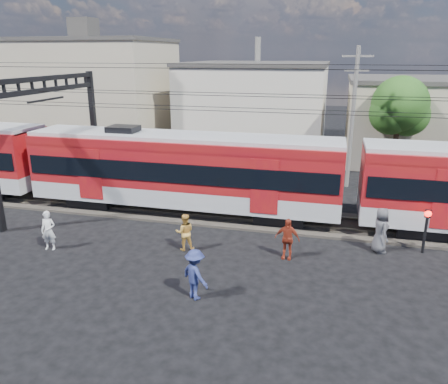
{
  "coord_description": "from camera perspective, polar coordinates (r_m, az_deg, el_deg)",
  "views": [
    {
      "loc": [
        4.95,
        -12.54,
        8.09
      ],
      "look_at": [
        0.52,
        5.0,
        2.3
      ],
      "focal_mm": 35.0,
      "sensor_mm": 36.0,
      "label": 1
    }
  ],
  "objects": [
    {
      "name": "catenary",
      "position": [
        24.81,
        -19.49,
        9.91
      ],
      "size": [
        70.0,
        9.3,
        7.52
      ],
      "color": "black",
      "rests_on": "ground"
    },
    {
      "name": "rail_near",
      "position": [
        21.88,
        0.13,
        -3.45
      ],
      "size": [
        70.0,
        0.12,
        0.12
      ],
      "primitive_type": "cube",
      "color": "#59544C",
      "rests_on": "track_bed"
    },
    {
      "name": "commuter_train",
      "position": [
        22.49,
        -4.9,
        3.03
      ],
      "size": [
        50.3,
        3.08,
        4.17
      ],
      "color": "black",
      "rests_on": "ground"
    },
    {
      "name": "pedestrian_b",
      "position": [
        18.7,
        -5.14,
        -5.24
      ],
      "size": [
        0.95,
        0.85,
        1.62
      ],
      "primitive_type": "imported",
      "rotation": [
        0.0,
        0.0,
        3.5
      ],
      "color": "gold",
      "rests_on": "ground"
    },
    {
      "name": "tree_near",
      "position": [
        31.12,
        22.28,
        10.13
      ],
      "size": [
        3.82,
        3.64,
        6.72
      ],
      "color": "#382619",
      "rests_on": "ground"
    },
    {
      "name": "pedestrian_a",
      "position": [
        20.11,
        -21.96,
        -4.69
      ],
      "size": [
        0.68,
        0.5,
        1.72
      ],
      "primitive_type": "imported",
      "rotation": [
        0.0,
        0.0,
        0.15
      ],
      "color": "silver",
      "rests_on": "ground"
    },
    {
      "name": "building_midwest",
      "position": [
        40.39,
        4.27,
        11.4
      ],
      "size": [
        12.24,
        12.24,
        7.3
      ],
      "color": "beige",
      "rests_on": "ground"
    },
    {
      "name": "pedestrian_d",
      "position": [
        18.03,
        8.25,
        -6.06
      ],
      "size": [
        1.05,
        0.51,
        1.74
      ],
      "primitive_type": "imported",
      "rotation": [
        0.0,
        0.0,
        -0.09
      ],
      "color": "maroon",
      "rests_on": "ground"
    },
    {
      "name": "pedestrian_e",
      "position": [
        19.52,
        19.76,
        -4.71
      ],
      "size": [
        0.91,
        1.12,
        1.97
      ],
      "primitive_type": "imported",
      "rotation": [
        0.0,
        0.0,
        1.92
      ],
      "color": "#47474C",
      "rests_on": "ground"
    },
    {
      "name": "utility_pole_mid",
      "position": [
        27.79,
        16.47,
        9.68
      ],
      "size": [
        1.8,
        0.24,
        8.5
      ],
      "color": "slate",
      "rests_on": "ground"
    },
    {
      "name": "track_bed",
      "position": [
        22.61,
        0.59,
        -3.06
      ],
      "size": [
        70.0,
        3.4,
        0.12
      ],
      "primitive_type": "cube",
      "color": "#2D2823",
      "rests_on": "ground"
    },
    {
      "name": "pedestrian_c",
      "position": [
        15.11,
        -3.8,
        -10.69
      ],
      "size": [
        1.35,
        1.2,
        1.81
      ],
      "primitive_type": "imported",
      "rotation": [
        0.0,
        0.0,
        2.56
      ],
      "color": "navy",
      "rests_on": "ground"
    },
    {
      "name": "rail_far",
      "position": [
        23.25,
        1.03,
        -2.15
      ],
      "size": [
        70.0,
        0.12,
        0.12
      ],
      "primitive_type": "cube",
      "color": "#59544C",
      "rests_on": "track_bed"
    },
    {
      "name": "building_west",
      "position": [
        42.77,
        -17.17,
        12.38
      ],
      "size": [
        14.28,
        10.2,
        9.3
      ],
      "color": "tan",
      "rests_on": "ground"
    },
    {
      "name": "ground",
      "position": [
        15.73,
        -6.47,
        -13.35
      ],
      "size": [
        120.0,
        120.0,
        0.0
      ],
      "primitive_type": "plane",
      "color": "black",
      "rests_on": "ground"
    },
    {
      "name": "crossing_signal",
      "position": [
        19.99,
        24.95,
        -3.7
      ],
      "size": [
        0.28,
        0.28,
        1.95
      ],
      "color": "black",
      "rests_on": "ground"
    }
  ]
}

